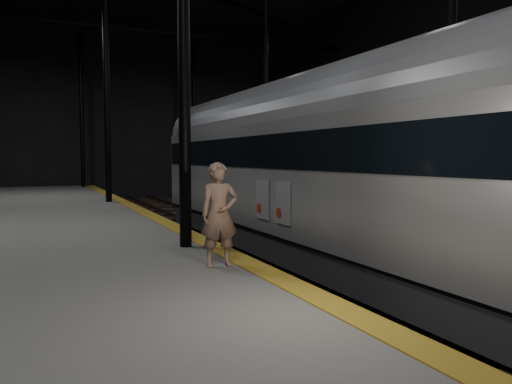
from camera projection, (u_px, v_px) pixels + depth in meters
ground at (265, 248)px, 16.15m from camera, size 44.00×44.00×0.00m
platform_left at (6, 251)px, 13.06m from camera, size 9.00×43.80×1.00m
platform_right at (441, 221)px, 19.18m from camera, size 9.00×43.80×1.00m
tactile_strip at (166, 223)px, 14.76m from camera, size 0.50×43.80×0.01m
track at (265, 246)px, 16.15m from camera, size 2.40×43.00×0.24m
train at (314, 161)px, 13.20m from camera, size 2.85×19.00×5.08m
woman at (219, 214)px, 8.86m from camera, size 0.72×0.52×1.86m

